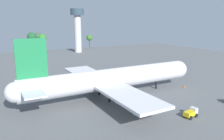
% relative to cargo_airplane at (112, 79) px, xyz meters
% --- Properties ---
extents(ground_plane, '(248.80, 248.80, 0.00)m').
position_rel_cargo_airplane_xyz_m(ground_plane, '(0.16, 0.00, -5.87)').
color(ground_plane, slate).
extents(cargo_airplane, '(62.20, 50.99, 19.49)m').
position_rel_cargo_airplane_xyz_m(cargo_airplane, '(0.00, 0.00, 0.00)').
color(cargo_airplane, silver).
rests_on(cargo_airplane, ground_plane).
extents(baggage_tug, '(4.01, 2.67, 2.25)m').
position_rel_cargo_airplane_xyz_m(baggage_tug, '(10.26, -23.02, -4.76)').
color(baggage_tug, silver).
rests_on(baggage_tug, ground_plane).
extents(maintenance_van, '(2.59, 4.72, 2.37)m').
position_rel_cargo_airplane_xyz_m(maintenance_van, '(-7.58, 27.49, -4.77)').
color(maintenance_van, silver).
rests_on(maintenance_van, ground_plane).
extents(safety_cone_nose, '(0.58, 0.58, 0.83)m').
position_rel_cargo_airplane_xyz_m(safety_cone_nose, '(28.15, -3.92, -5.45)').
color(safety_cone_nose, orange).
rests_on(safety_cone_nose, ground_plane).
extents(control_tower, '(9.84, 9.84, 32.09)m').
position_rel_cargo_airplane_xyz_m(control_tower, '(26.62, 101.13, 13.91)').
color(control_tower, silver).
rests_on(control_tower, ground_plane).
extents(tree_line_backdrop, '(98.29, 7.22, 14.56)m').
position_rel_cargo_airplane_xyz_m(tree_line_backdrop, '(1.65, 125.39, 4.16)').
color(tree_line_backdrop, '#51381E').
rests_on(tree_line_backdrop, ground_plane).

